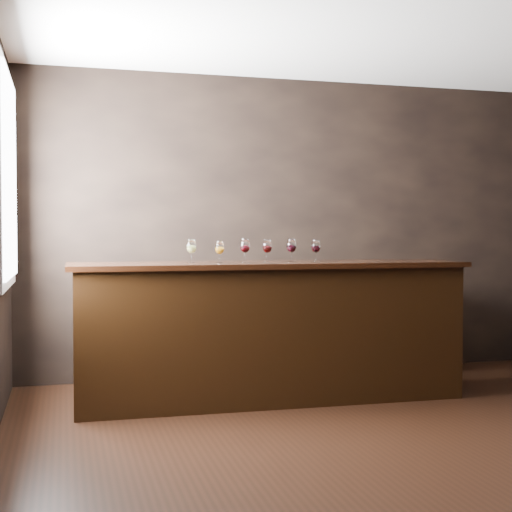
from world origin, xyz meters
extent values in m
plane|color=black|center=(0.00, 0.00, 0.00)|extent=(5.00, 5.00, 0.00)
cube|color=black|center=(0.00, 2.25, 1.40)|extent=(5.00, 0.02, 2.80)
cube|color=silver|center=(0.00, 0.00, 2.80)|extent=(5.00, 4.50, 0.02)
cube|color=white|center=(-2.47, 1.20, 1.75)|extent=(0.06, 1.30, 1.60)
cube|color=white|center=(-2.43, 1.20, 1.75)|extent=(0.02, 1.15, 1.45)
cube|color=black|center=(-0.47, 1.22, 0.53)|extent=(3.07, 0.72, 1.07)
cube|color=black|center=(-0.47, 1.22, 1.09)|extent=(3.17, 0.80, 0.04)
cube|color=black|center=(0.03, 2.03, 0.44)|extent=(2.47, 0.40, 0.89)
cylinder|color=white|center=(-1.09, 1.26, 1.11)|extent=(0.07, 0.07, 0.00)
cylinder|color=white|center=(-1.09, 1.26, 1.15)|extent=(0.01, 0.01, 0.07)
ellipsoid|color=white|center=(-1.09, 1.26, 1.24)|extent=(0.08, 0.08, 0.11)
cylinder|color=white|center=(-1.09, 1.26, 1.29)|extent=(0.06, 0.06, 0.01)
ellipsoid|color=#BCC062|center=(-1.09, 1.26, 1.22)|extent=(0.06, 0.06, 0.05)
cylinder|color=white|center=(-0.89, 1.19, 1.11)|extent=(0.06, 0.06, 0.00)
cylinder|color=white|center=(-0.89, 1.19, 1.15)|extent=(0.01, 0.01, 0.06)
ellipsoid|color=white|center=(-0.89, 1.19, 1.23)|extent=(0.07, 0.07, 0.10)
cylinder|color=white|center=(-0.89, 1.19, 1.28)|extent=(0.05, 0.05, 0.01)
ellipsoid|color=#C5790F|center=(-0.89, 1.19, 1.21)|extent=(0.06, 0.06, 0.05)
cylinder|color=white|center=(-0.67, 1.23, 1.11)|extent=(0.07, 0.07, 0.00)
cylinder|color=white|center=(-0.67, 1.23, 1.15)|extent=(0.01, 0.01, 0.07)
ellipsoid|color=white|center=(-0.67, 1.23, 1.24)|extent=(0.08, 0.08, 0.11)
cylinder|color=white|center=(-0.67, 1.23, 1.29)|extent=(0.06, 0.06, 0.01)
ellipsoid|color=black|center=(-0.67, 1.23, 1.22)|extent=(0.06, 0.06, 0.05)
cylinder|color=white|center=(-0.48, 1.25, 1.11)|extent=(0.06, 0.06, 0.00)
cylinder|color=white|center=(-0.48, 1.25, 1.15)|extent=(0.01, 0.01, 0.07)
ellipsoid|color=white|center=(-0.48, 1.25, 1.24)|extent=(0.08, 0.08, 0.11)
cylinder|color=white|center=(-0.48, 1.25, 1.29)|extent=(0.06, 0.06, 0.01)
ellipsoid|color=black|center=(-0.48, 1.25, 1.22)|extent=(0.06, 0.06, 0.05)
cylinder|color=white|center=(-0.28, 1.23, 1.11)|extent=(0.07, 0.07, 0.00)
cylinder|color=white|center=(-0.28, 1.23, 1.15)|extent=(0.01, 0.01, 0.07)
ellipsoid|color=white|center=(-0.28, 1.23, 1.24)|extent=(0.08, 0.08, 0.11)
cylinder|color=white|center=(-0.28, 1.23, 1.29)|extent=(0.06, 0.06, 0.01)
ellipsoid|color=black|center=(-0.28, 1.23, 1.22)|extent=(0.06, 0.06, 0.05)
cylinder|color=white|center=(-0.08, 1.23, 1.11)|extent=(0.06, 0.06, 0.00)
cylinder|color=white|center=(-0.08, 1.23, 1.15)|extent=(0.01, 0.01, 0.07)
ellipsoid|color=white|center=(-0.08, 1.23, 1.23)|extent=(0.08, 0.08, 0.11)
cylinder|color=white|center=(-0.08, 1.23, 1.28)|extent=(0.06, 0.06, 0.01)
ellipsoid|color=black|center=(-0.08, 1.23, 1.22)|extent=(0.06, 0.06, 0.05)
camera|label=1|loc=(-2.06, -4.23, 1.36)|focal=50.00mm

